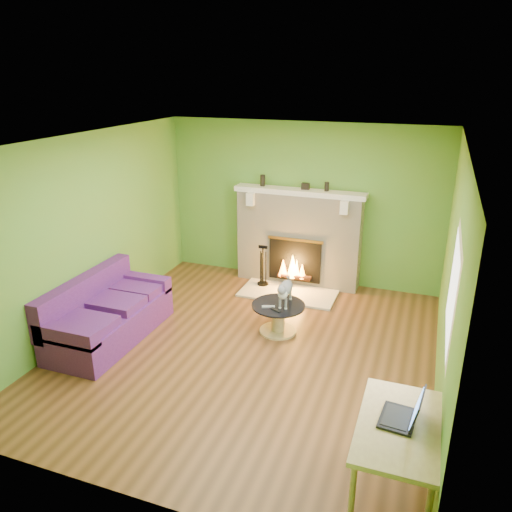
{
  "coord_description": "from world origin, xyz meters",
  "views": [
    {
      "loc": [
        1.99,
        -5.14,
        3.32
      ],
      "look_at": [
        -0.03,
        0.4,
        1.13
      ],
      "focal_mm": 35.0,
      "sensor_mm": 36.0,
      "label": 1
    }
  ],
  "objects": [
    {
      "name": "floor",
      "position": [
        0.0,
        0.0,
        0.0
      ],
      "size": [
        5.0,
        5.0,
        0.0
      ],
      "primitive_type": "plane",
      "color": "#553318",
      "rests_on": "ground"
    },
    {
      "name": "ceiling",
      "position": [
        0.0,
        0.0,
        2.6
      ],
      "size": [
        5.0,
        5.0,
        0.0
      ],
      "primitive_type": "plane",
      "rotation": [
        3.14,
        0.0,
        0.0
      ],
      "color": "white",
      "rests_on": "wall_back"
    },
    {
      "name": "wall_back",
      "position": [
        0.0,
        2.5,
        1.3
      ],
      "size": [
        5.0,
        0.0,
        5.0
      ],
      "primitive_type": "plane",
      "rotation": [
        1.57,
        0.0,
        0.0
      ],
      "color": "#609330",
      "rests_on": "floor"
    },
    {
      "name": "wall_front",
      "position": [
        0.0,
        -2.5,
        1.3
      ],
      "size": [
        5.0,
        0.0,
        5.0
      ],
      "primitive_type": "plane",
      "rotation": [
        -1.57,
        0.0,
        0.0
      ],
      "color": "#609330",
      "rests_on": "floor"
    },
    {
      "name": "wall_left",
      "position": [
        -2.25,
        0.0,
        1.3
      ],
      "size": [
        0.0,
        5.0,
        5.0
      ],
      "primitive_type": "plane",
      "rotation": [
        1.57,
        0.0,
        1.57
      ],
      "color": "#609330",
      "rests_on": "floor"
    },
    {
      "name": "wall_right",
      "position": [
        2.25,
        0.0,
        1.3
      ],
      "size": [
        0.0,
        5.0,
        5.0
      ],
      "primitive_type": "plane",
      "rotation": [
        1.57,
        0.0,
        -1.57
      ],
      "color": "#609330",
      "rests_on": "floor"
    },
    {
      "name": "window_frame",
      "position": [
        2.24,
        -0.9,
        1.55
      ],
      "size": [
        0.0,
        1.2,
        1.2
      ],
      "primitive_type": "plane",
      "rotation": [
        1.57,
        0.0,
        -1.57
      ],
      "color": "silver",
      "rests_on": "wall_right"
    },
    {
      "name": "window_pane",
      "position": [
        2.23,
        -0.9,
        1.55
      ],
      "size": [
        0.0,
        1.06,
        1.06
      ],
      "primitive_type": "plane",
      "rotation": [
        1.57,
        0.0,
        -1.57
      ],
      "color": "white",
      "rests_on": "wall_right"
    },
    {
      "name": "fireplace",
      "position": [
        0.0,
        2.32,
        0.77
      ],
      "size": [
        2.1,
        0.46,
        1.58
      ],
      "color": "beige",
      "rests_on": "floor"
    },
    {
      "name": "hearth",
      "position": [
        0.0,
        1.8,
        0.01
      ],
      "size": [
        1.5,
        0.75,
        0.03
      ],
      "primitive_type": "cube",
      "color": "beige",
      "rests_on": "floor"
    },
    {
      "name": "mantel",
      "position": [
        0.0,
        2.3,
        1.54
      ],
      "size": [
        2.1,
        0.28,
        0.08
      ],
      "primitive_type": "cube",
      "color": "silver",
      "rests_on": "fireplace"
    },
    {
      "name": "sofa",
      "position": [
        -1.86,
        -0.31,
        0.32
      ],
      "size": [
        0.86,
        1.83,
        0.82
      ],
      "color": "#46185E",
      "rests_on": "floor"
    },
    {
      "name": "coffee_table",
      "position": [
        0.22,
        0.58,
        0.23
      ],
      "size": [
        0.71,
        0.71,
        0.4
      ],
      "color": "#D7B874",
      "rests_on": "floor"
    },
    {
      "name": "desk",
      "position": [
        1.95,
        -1.84,
        0.7
      ],
      "size": [
        0.62,
        1.07,
        0.79
      ],
      "color": "#D7B874",
      "rests_on": "floor"
    },
    {
      "name": "cat",
      "position": [
        0.3,
        0.63,
        0.59
      ],
      "size": [
        0.27,
        0.62,
        0.38
      ],
      "primitive_type": null,
      "rotation": [
        0.0,
        0.0,
        0.08
      ],
      "color": "slate",
      "rests_on": "coffee_table"
    },
    {
      "name": "remote_silver",
      "position": [
        0.12,
        0.46,
        0.41
      ],
      "size": [
        0.18,
        0.1,
        0.02
      ],
      "primitive_type": "cube",
      "rotation": [
        0.0,
        0.0,
        0.35
      ],
      "color": "gray",
      "rests_on": "coffee_table"
    },
    {
      "name": "remote_black",
      "position": [
        0.24,
        0.4,
        0.41
      ],
      "size": [
        0.16,
        0.11,
        0.02
      ],
      "primitive_type": "cube",
      "rotation": [
        0.0,
        0.0,
        -0.48
      ],
      "color": "black",
      "rests_on": "coffee_table"
    },
    {
      "name": "laptop",
      "position": [
        1.93,
        -1.79,
        0.92
      ],
      "size": [
        0.34,
        0.37,
        0.26
      ],
      "primitive_type": null,
      "rotation": [
        0.0,
        0.0,
        -0.1
      ],
      "color": "black",
      "rests_on": "desk"
    },
    {
      "name": "fire_tools",
      "position": [
        -0.48,
        1.95,
        0.37
      ],
      "size": [
        0.18,
        0.18,
        0.68
      ],
      "primitive_type": null,
      "color": "black",
      "rests_on": "hearth"
    },
    {
      "name": "mantel_vase_left",
      "position": [
        -0.62,
        2.33,
        1.67
      ],
      "size": [
        0.08,
        0.08,
        0.18
      ],
      "primitive_type": "cylinder",
      "color": "black",
      "rests_on": "mantel"
    },
    {
      "name": "mantel_vase_right",
      "position": [
        0.42,
        2.33,
        1.65
      ],
      "size": [
        0.07,
        0.07,
        0.14
      ],
      "primitive_type": "cylinder",
      "color": "black",
      "rests_on": "mantel"
    },
    {
      "name": "mantel_box",
      "position": [
        0.09,
        2.33,
        1.63
      ],
      "size": [
        0.12,
        0.08,
        0.1
      ],
      "primitive_type": "cube",
      "color": "black",
      "rests_on": "mantel"
    }
  ]
}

